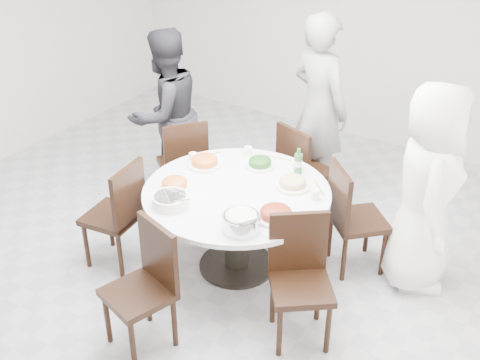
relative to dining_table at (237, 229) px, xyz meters
The scene contains 22 objects.
floor 0.49m from the dining_table, behind, with size 6.00×6.00×0.01m, color #A7A6AB.
wall_back 3.18m from the dining_table, 96.12° to the left, with size 6.00×0.01×2.80m, color silver.
dining_table is the anchor object (origin of this frame).
chair_ne 1.01m from the dining_table, 33.65° to the left, with size 0.42×0.42×0.95m, color black.
chair_n 1.07m from the dining_table, 84.75° to the left, with size 0.42×0.42×0.95m, color black.
chair_nw 1.14m from the dining_table, 150.40° to the left, with size 0.42×0.42×0.95m, color black.
chair_sw 1.04m from the dining_table, 151.99° to the right, with size 0.42×0.42×0.95m, color black.
chair_s 1.13m from the dining_table, 94.30° to the right, with size 0.42×0.42×0.95m, color black.
chair_se 0.95m from the dining_table, 28.85° to the right, with size 0.42×0.42×0.95m, color black.
diner_right 1.54m from the dining_table, 26.51° to the left, with size 0.83×0.54×1.71m, color white.
diner_middle 1.57m from the dining_table, 90.13° to the left, with size 0.68×0.45×1.86m, color black.
diner_left 1.55m from the dining_table, 150.83° to the left, with size 0.82×0.64×1.69m, color black.
dish_greens 0.60m from the dining_table, 95.74° to the left, with size 0.25×0.25×0.06m, color white.
dish_pale 0.61m from the dining_table, 38.46° to the left, with size 0.28×0.28×0.07m, color white.
dish_orange 0.64m from the dining_table, 156.35° to the left, with size 0.28×0.28×0.08m, color white.
dish_redbrown 0.65m from the dining_table, 22.35° to the right, with size 0.30×0.30×0.07m, color white.
dish_tofu 0.64m from the dining_table, 150.68° to the right, with size 0.26×0.26×0.07m, color white.
rice_bowl 0.70m from the dining_table, 53.93° to the right, with size 0.27×0.27×0.12m, color silver.
soup_bowl 0.69m from the dining_table, 122.88° to the right, with size 0.28×0.28×0.09m, color white.
beverage_bottle 0.76m from the dining_table, 60.56° to the left, with size 0.07×0.07×0.23m, color #2A6B31.
tea_cups 0.71m from the dining_table, 88.71° to the left, with size 0.07×0.07×0.08m, color white.
chopsticks 0.75m from the dining_table, 90.65° to the left, with size 0.24×0.04×0.01m, color tan, non-canonical shape.
Camera 1 is at (2.55, -3.44, 3.17)m, focal length 45.00 mm.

